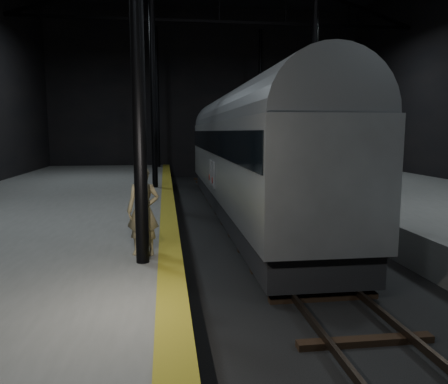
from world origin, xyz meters
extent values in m
plane|color=black|center=(0.00, 0.00, 0.00)|extent=(44.00, 44.00, 0.00)
cube|color=#585855|center=(-7.50, 0.00, 0.50)|extent=(9.00, 43.80, 1.00)
cube|color=olive|center=(-3.25, 0.00, 1.00)|extent=(0.50, 43.80, 0.01)
cube|color=#3F3328|center=(-0.72, 0.00, 0.17)|extent=(0.08, 43.00, 0.14)
cube|color=#3F3328|center=(0.72, 0.00, 0.17)|extent=(0.08, 43.00, 0.14)
cube|color=black|center=(0.00, 0.00, 0.06)|extent=(2.40, 42.00, 0.12)
cylinder|color=black|center=(-3.80, -4.00, 6.00)|extent=(0.26, 0.26, 10.00)
cylinder|color=black|center=(-3.80, 8.00, 6.00)|extent=(0.26, 0.26, 10.00)
cylinder|color=black|center=(3.80, 8.00, 6.00)|extent=(0.26, 0.26, 10.00)
cylinder|color=black|center=(-3.80, 20.00, 6.00)|extent=(0.26, 0.26, 10.00)
cylinder|color=black|center=(3.80, 20.00, 6.00)|extent=(0.26, 0.26, 10.00)
cube|color=black|center=(0.00, 14.00, 10.00)|extent=(23.60, 0.15, 0.18)
cube|color=#929599|center=(0.00, 5.37, 2.49)|extent=(2.84, 19.56, 2.93)
cube|color=black|center=(0.00, 5.37, 0.66)|extent=(2.59, 19.17, 0.83)
cube|color=black|center=(0.00, 5.37, 3.18)|extent=(2.90, 19.27, 0.88)
cylinder|color=slate|center=(0.00, 5.37, 3.96)|extent=(2.78, 19.37, 2.78)
cube|color=black|center=(0.00, -1.48, 0.29)|extent=(1.76, 2.15, 0.34)
cube|color=black|center=(0.00, 12.22, 0.29)|extent=(1.76, 2.15, 0.34)
cube|color=silver|center=(-1.45, 4.39, 1.91)|extent=(0.04, 0.73, 1.03)
cube|color=silver|center=(-1.45, 5.56, 1.91)|extent=(0.04, 0.73, 1.03)
cylinder|color=maroon|center=(-1.47, 4.57, 1.66)|extent=(0.03, 0.25, 0.25)
cylinder|color=maroon|center=(-1.47, 5.74, 1.66)|extent=(0.03, 0.25, 0.25)
imported|color=#96855B|center=(-3.80, -3.43, 1.94)|extent=(0.76, 0.57, 1.88)
camera|label=1|loc=(-3.32, -12.61, 3.60)|focal=35.00mm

